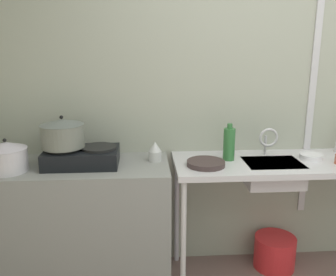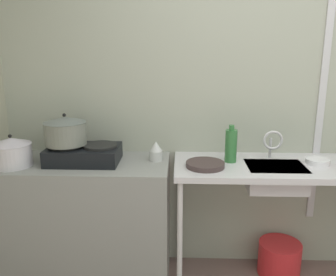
{
  "view_description": "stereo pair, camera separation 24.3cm",
  "coord_description": "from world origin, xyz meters",
  "px_view_note": "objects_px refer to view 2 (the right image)",
  "views": [
    {
      "loc": [
        -0.93,
        -1.07,
        1.69
      ],
      "look_at": [
        -0.77,
        1.28,
        1.08
      ],
      "focal_mm": 39.0,
      "sensor_mm": 36.0,
      "label": 1
    },
    {
      "loc": [
        -0.69,
        -1.08,
        1.69
      ],
      "look_at": [
        -0.77,
        1.28,
        1.08
      ],
      "focal_mm": 39.0,
      "sensor_mm": 36.0,
      "label": 2
    }
  ],
  "objects_px": {
    "bucket_on_floor": "(279,258)",
    "sink_basin": "(275,177)",
    "faucet": "(272,141)",
    "stove": "(84,154)",
    "pot_on_left_burner": "(65,131)",
    "small_bowl_on_drainboard": "(318,161)",
    "percolator": "(156,151)",
    "bottle_by_sink": "(231,145)",
    "frying_pan": "(205,165)",
    "pot_beside_stove": "(12,152)"
  },
  "relations": [
    {
      "from": "bucket_on_floor",
      "to": "sink_basin",
      "type": "bearing_deg",
      "value": -132.03
    },
    {
      "from": "faucet",
      "to": "stove",
      "type": "bearing_deg",
      "value": -175.8
    },
    {
      "from": "pot_on_left_burner",
      "to": "faucet",
      "type": "distance_m",
      "value": 1.42
    },
    {
      "from": "stove",
      "to": "pot_on_left_burner",
      "type": "xyz_separation_m",
      "value": [
        -0.12,
        0.0,
        0.16
      ]
    },
    {
      "from": "small_bowl_on_drainboard",
      "to": "stove",
      "type": "bearing_deg",
      "value": -179.22
    },
    {
      "from": "percolator",
      "to": "sink_basin",
      "type": "bearing_deg",
      "value": -6.33
    },
    {
      "from": "stove",
      "to": "bottle_by_sink",
      "type": "bearing_deg",
      "value": 2.74
    },
    {
      "from": "frying_pan",
      "to": "small_bowl_on_drainboard",
      "type": "bearing_deg",
      "value": 6.88
    },
    {
      "from": "percolator",
      "to": "small_bowl_on_drainboard",
      "type": "height_order",
      "value": "percolator"
    },
    {
      "from": "stove",
      "to": "percolator",
      "type": "bearing_deg",
      "value": 6.7
    },
    {
      "from": "pot_beside_stove",
      "to": "faucet",
      "type": "xyz_separation_m",
      "value": [
        1.75,
        0.19,
        0.04
      ]
    },
    {
      "from": "pot_beside_stove",
      "to": "faucet",
      "type": "bearing_deg",
      "value": 6.15
    },
    {
      "from": "small_bowl_on_drainboard",
      "to": "frying_pan",
      "type": "bearing_deg",
      "value": -173.12
    },
    {
      "from": "faucet",
      "to": "pot_beside_stove",
      "type": "bearing_deg",
      "value": -173.85
    },
    {
      "from": "stove",
      "to": "pot_beside_stove",
      "type": "xyz_separation_m",
      "value": [
        -0.45,
        -0.09,
        0.04
      ]
    },
    {
      "from": "bottle_by_sink",
      "to": "sink_basin",
      "type": "bearing_deg",
      "value": -15.3
    },
    {
      "from": "stove",
      "to": "small_bowl_on_drainboard",
      "type": "relative_size",
      "value": 3.05
    },
    {
      "from": "small_bowl_on_drainboard",
      "to": "percolator",
      "type": "bearing_deg",
      "value": 178.13
    },
    {
      "from": "stove",
      "to": "pot_on_left_burner",
      "type": "height_order",
      "value": "pot_on_left_burner"
    },
    {
      "from": "faucet",
      "to": "frying_pan",
      "type": "distance_m",
      "value": 0.51
    },
    {
      "from": "bottle_by_sink",
      "to": "bucket_on_floor",
      "type": "distance_m",
      "value": 0.98
    },
    {
      "from": "sink_basin",
      "to": "frying_pan",
      "type": "relative_size",
      "value": 1.51
    },
    {
      "from": "pot_on_left_burner",
      "to": "bottle_by_sink",
      "type": "height_order",
      "value": "pot_on_left_burner"
    },
    {
      "from": "percolator",
      "to": "faucet",
      "type": "xyz_separation_m",
      "value": [
        0.8,
        0.04,
        0.07
      ]
    },
    {
      "from": "pot_beside_stove",
      "to": "small_bowl_on_drainboard",
      "type": "relative_size",
      "value": 1.66
    },
    {
      "from": "frying_pan",
      "to": "stove",
      "type": "bearing_deg",
      "value": 175.11
    },
    {
      "from": "pot_on_left_burner",
      "to": "faucet",
      "type": "relative_size",
      "value": 1.33
    },
    {
      "from": "percolator",
      "to": "bucket_on_floor",
      "type": "height_order",
      "value": "percolator"
    },
    {
      "from": "faucet",
      "to": "sink_basin",
      "type": "bearing_deg",
      "value": -89.52
    },
    {
      "from": "stove",
      "to": "sink_basin",
      "type": "xyz_separation_m",
      "value": [
        1.3,
        -0.03,
        -0.14
      ]
    },
    {
      "from": "pot_beside_stove",
      "to": "frying_pan",
      "type": "xyz_separation_m",
      "value": [
        1.28,
        0.02,
        -0.08
      ]
    },
    {
      "from": "pot_on_left_burner",
      "to": "sink_basin",
      "type": "xyz_separation_m",
      "value": [
        1.41,
        -0.03,
        -0.3
      ]
    },
    {
      "from": "pot_beside_stove",
      "to": "bottle_by_sink",
      "type": "bearing_deg",
      "value": 5.54
    },
    {
      "from": "stove",
      "to": "pot_beside_stove",
      "type": "relative_size",
      "value": 1.84
    },
    {
      "from": "pot_beside_stove",
      "to": "bucket_on_floor",
      "type": "height_order",
      "value": "pot_beside_stove"
    },
    {
      "from": "percolator",
      "to": "bucket_on_floor",
      "type": "relative_size",
      "value": 0.44
    },
    {
      "from": "small_bowl_on_drainboard",
      "to": "pot_beside_stove",
      "type": "bearing_deg",
      "value": -176.77
    },
    {
      "from": "sink_basin",
      "to": "pot_beside_stove",
      "type": "bearing_deg",
      "value": -177.99
    },
    {
      "from": "percolator",
      "to": "sink_basin",
      "type": "xyz_separation_m",
      "value": [
        0.81,
        -0.09,
        -0.15
      ]
    },
    {
      "from": "pot_beside_stove",
      "to": "frying_pan",
      "type": "bearing_deg",
      "value": 1.03
    },
    {
      "from": "bucket_on_floor",
      "to": "percolator",
      "type": "bearing_deg",
      "value": -177.66
    },
    {
      "from": "small_bowl_on_drainboard",
      "to": "bucket_on_floor",
      "type": "relative_size",
      "value": 0.51
    },
    {
      "from": "percolator",
      "to": "bottle_by_sink",
      "type": "xyz_separation_m",
      "value": [
        0.51,
        -0.01,
        0.05
      ]
    },
    {
      "from": "pot_on_left_burner",
      "to": "bucket_on_floor",
      "type": "distance_m",
      "value": 1.83
    },
    {
      "from": "faucet",
      "to": "frying_pan",
      "type": "height_order",
      "value": "faucet"
    },
    {
      "from": "stove",
      "to": "bucket_on_floor",
      "type": "xyz_separation_m",
      "value": [
        1.41,
        0.1,
        -0.84
      ]
    },
    {
      "from": "faucet",
      "to": "frying_pan",
      "type": "relative_size",
      "value": 0.84
    },
    {
      "from": "pot_on_left_burner",
      "to": "faucet",
      "type": "xyz_separation_m",
      "value": [
        1.41,
        0.1,
        -0.09
      ]
    },
    {
      "from": "faucet",
      "to": "bottle_by_sink",
      "type": "relative_size",
      "value": 0.83
    },
    {
      "from": "pot_on_left_burner",
      "to": "sink_basin",
      "type": "height_order",
      "value": "pot_on_left_burner"
    }
  ]
}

